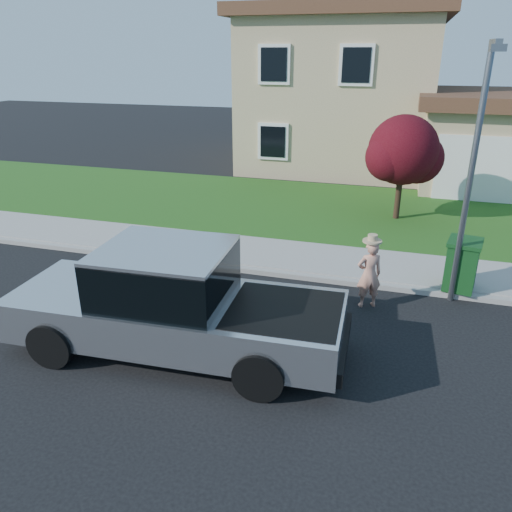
{
  "coord_description": "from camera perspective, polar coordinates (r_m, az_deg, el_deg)",
  "views": [
    {
      "loc": [
        3.09,
        -7.88,
        5.08
      ],
      "look_at": [
        0.41,
        1.17,
        1.2
      ],
      "focal_mm": 35.0,
      "sensor_mm": 36.0,
      "label": 1
    }
  ],
  "objects": [
    {
      "name": "sidewalk",
      "position": [
        13.06,
        6.04,
        -0.31
      ],
      "size": [
        40.0,
        2.0,
        0.15
      ],
      "primitive_type": "cube",
      "color": "gray",
      "rests_on": "ground"
    },
    {
      "name": "curb",
      "position": [
        12.07,
        5.05,
        -2.31
      ],
      "size": [
        40.0,
        0.2,
        0.12
      ],
      "primitive_type": "cube",
      "color": "gray",
      "rests_on": "ground"
    },
    {
      "name": "house",
      "position": [
        24.4,
        12.9,
        17.33
      ],
      "size": [
        14.0,
        11.3,
        6.85
      ],
      "color": "tan",
      "rests_on": "ground"
    },
    {
      "name": "lawn",
      "position": [
        17.26,
        8.89,
        5.14
      ],
      "size": [
        40.0,
        7.0,
        0.1
      ],
      "primitive_type": "cube",
      "color": "#154714",
      "rests_on": "ground"
    },
    {
      "name": "ornamental_tree",
      "position": [
        16.27,
        16.57,
        11.16
      ],
      "size": [
        2.37,
        2.13,
        3.25
      ],
      "color": "black",
      "rests_on": "lawn"
    },
    {
      "name": "woman",
      "position": [
        10.73,
        12.82,
        -1.92
      ],
      "size": [
        0.64,
        0.55,
        1.63
      ],
      "rotation": [
        0.0,
        0.0,
        3.58
      ],
      "color": "tan",
      "rests_on": "ground"
    },
    {
      "name": "ground",
      "position": [
        9.87,
        -4.24,
        -8.69
      ],
      "size": [
        80.0,
        80.0,
        0.0
      ],
      "primitive_type": "plane",
      "color": "black",
      "rests_on": "ground"
    },
    {
      "name": "trash_bin",
      "position": [
        11.92,
        22.46,
        -0.87
      ],
      "size": [
        0.83,
        0.91,
        1.14
      ],
      "rotation": [
        0.0,
        0.0,
        -0.19
      ],
      "color": "#103C16",
      "rests_on": "sidewalk"
    },
    {
      "name": "street_lamp",
      "position": [
        10.85,
        23.56,
        9.54
      ],
      "size": [
        0.27,
        0.69,
        5.28
      ],
      "rotation": [
        0.0,
        0.0,
        0.06
      ],
      "color": "slate",
      "rests_on": "ground"
    },
    {
      "name": "pickup_truck",
      "position": [
        8.98,
        -9.36,
        -5.51
      ],
      "size": [
        6.16,
        2.41,
        2.0
      ],
      "rotation": [
        0.0,
        0.0,
        0.05
      ],
      "color": "black",
      "rests_on": "ground"
    }
  ]
}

